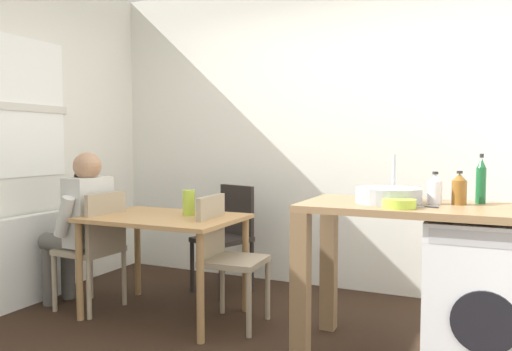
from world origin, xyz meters
The scene contains 17 objects.
wall_back centered at (0.00, 1.75, 1.35)m, with size 4.60×0.10×2.70m, color silver.
radiator centered at (-2.02, 0.30, 0.35)m, with size 0.10×0.80×0.70m, color white.
dining_table centered at (-0.88, 0.50, 0.64)m, with size 1.10×0.76×0.74m.
chair_person_seat centered at (-1.43, 0.39, 0.51)m, with size 0.42×0.42×0.90m.
chair_opposite centered at (-0.41, 0.54, 0.51)m, with size 0.42×0.42×0.90m.
chair_spare_by_wall centered at (-0.76, 1.27, 0.51)m, with size 0.51×0.51×0.90m.
seated_person centered at (-1.59, 0.40, 0.67)m, with size 0.51×0.52×1.20m.
kitchen_counter centered at (0.77, 0.45, 0.76)m, with size 1.50×0.68×0.92m.
washing_machine centered at (1.25, 0.45, 0.43)m, with size 0.60×0.61×0.86m.
sink_basin centered at (0.72, 0.45, 0.97)m, with size 0.38×0.38×0.09m, color #9EA0A5.
tap centered at (0.72, 0.63, 1.06)m, with size 0.02×0.02×0.28m, color #B2B2B7.
bottle_tall_green centered at (0.97, 0.51, 1.00)m, with size 0.08×0.08×0.19m.
bottle_squat_brown centered at (1.10, 0.54, 1.01)m, with size 0.08×0.08×0.19m.
bottle_clear_small centered at (1.21, 0.65, 1.05)m, with size 0.06×0.06×0.29m.
mixing_bowl centered at (0.81, 0.25, 0.95)m, with size 0.18×0.18×0.05m.
vase centered at (-0.73, 0.60, 0.83)m, with size 0.09×0.09×0.19m, color #A8C63D.
scissors centered at (0.94, 0.35, 0.92)m, with size 0.15×0.06×0.01m.
Camera 1 is at (1.22, -2.51, 1.28)m, focal length 35.04 mm.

